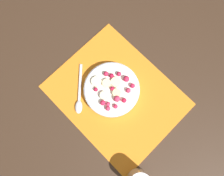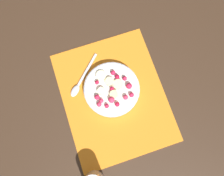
% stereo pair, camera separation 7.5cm
% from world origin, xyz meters
% --- Properties ---
extents(ground_plane, '(3.00, 3.00, 0.00)m').
position_xyz_m(ground_plane, '(0.00, 0.00, 0.00)').
color(ground_plane, '#382619').
extents(placemat, '(0.44, 0.36, 0.01)m').
position_xyz_m(placemat, '(0.00, 0.00, 0.00)').
color(placemat, orange).
rests_on(placemat, ground_plane).
extents(fruit_bowl, '(0.20, 0.20, 0.05)m').
position_xyz_m(fruit_bowl, '(-0.02, 0.00, 0.02)').
color(fruit_bowl, silver).
rests_on(fruit_bowl, placemat).
extents(spoon, '(0.14, 0.14, 0.01)m').
position_xyz_m(spoon, '(-0.08, -0.10, 0.01)').
color(spoon, silver).
rests_on(spoon, placemat).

